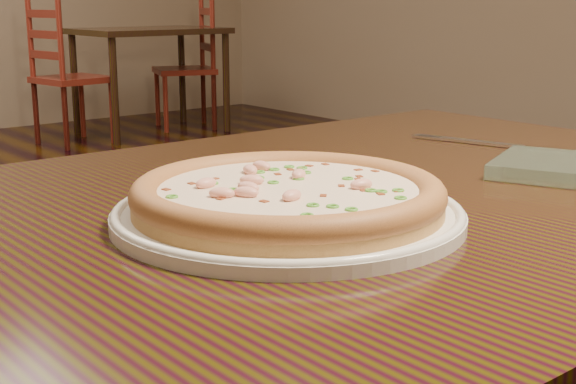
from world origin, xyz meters
TOP-DOWN VIEW (x-y plane):
  - hero_table at (-0.30, -0.87)m, footprint 1.20×0.80m
  - plate at (-0.42, -0.92)m, footprint 0.34×0.34m
  - pizza at (-0.42, -0.92)m, footprint 0.30×0.30m
  - side_dish at (-0.02, -0.97)m, footprint 0.20×0.20m
  - fork at (0.07, -0.76)m, footprint 0.06×0.17m
  - bg_table_right at (2.03, 3.61)m, footprint 1.00×0.70m
  - chair_c at (1.35, 3.55)m, footprint 0.47×0.47m
  - chair_d at (2.40, 3.63)m, footprint 0.54×0.54m

SIDE VIEW (x-z plane):
  - chair_c at x=1.35m, z-range -0.04..0.91m
  - chair_d at x=2.40m, z-range -0.04..0.91m
  - hero_table at x=-0.30m, z-range 0.28..1.03m
  - bg_table_right at x=2.03m, z-range 0.28..1.03m
  - fork at x=0.07m, z-range 0.75..0.75m
  - plate at x=-0.42m, z-range 0.75..0.77m
  - side_dish at x=-0.02m, z-range 0.75..0.77m
  - pizza at x=-0.42m, z-range 0.76..0.79m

